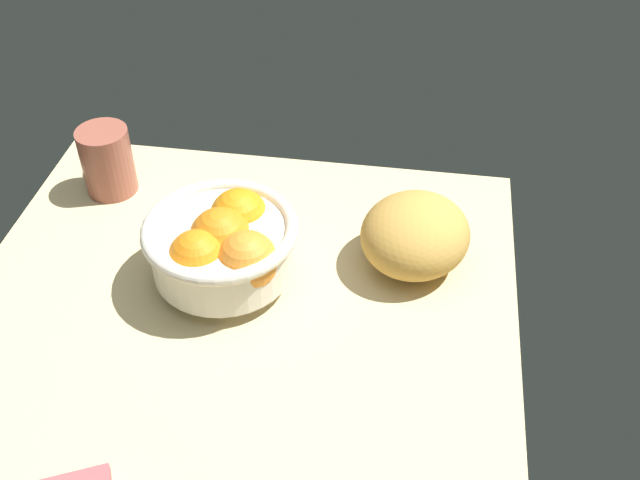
{
  "coord_description": "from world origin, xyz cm",
  "views": [
    {
      "loc": [
        54.46,
        19.44,
        65.78
      ],
      "look_at": [
        -14.02,
        8.94,
        5.0
      ],
      "focal_mm": 42.26,
      "sensor_mm": 36.0,
      "label": 1
    }
  ],
  "objects": [
    {
      "name": "mug",
      "position": [
        -26.64,
        -23.1,
        4.89
      ],
      "size": [
        11.58,
        7.15,
        9.77
      ],
      "color": "#995141",
      "rests_on": "ground"
    },
    {
      "name": "ground_plane",
      "position": [
        0.0,
        0.0,
        -1.5
      ],
      "size": [
        74.77,
        66.97,
        3.0
      ],
      "primitive_type": "cube",
      "color": "#D1BD89"
    },
    {
      "name": "bread_loaf",
      "position": [
        -17.36,
        20.42,
        4.51
      ],
      "size": [
        18.61,
        18.1,
        9.01
      ],
      "primitive_type": "ellipsoid",
      "rotation": [
        0.0,
        0.0,
        2.73
      ],
      "color": "gold",
      "rests_on": "ground"
    },
    {
      "name": "fruit_bowl",
      "position": [
        -10.46,
        -2.22,
        5.88
      ],
      "size": [
        18.78,
        18.78,
        10.44
      ],
      "color": "silver",
      "rests_on": "ground"
    }
  ]
}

